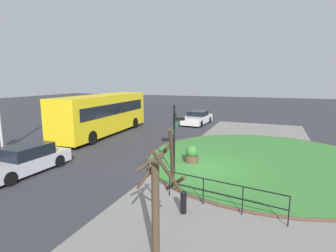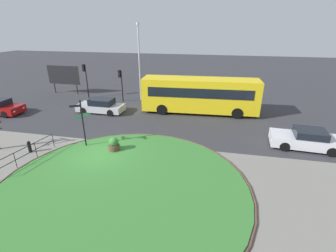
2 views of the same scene
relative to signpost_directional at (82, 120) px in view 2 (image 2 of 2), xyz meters
name	(u,v)px [view 2 (image 2 of 2)]	position (x,y,z in m)	size (l,w,h in m)	color
ground	(100,155)	(1.53, -0.96, -1.96)	(120.00, 120.00, 0.00)	#333338
sidewalk_paving	(85,172)	(1.53, -2.93, -1.95)	(32.00, 8.06, 0.02)	gray
grass_island	(123,187)	(4.25, -3.85, -1.91)	(13.08, 13.08, 0.10)	#387A33
grass_kerb_ring	(123,187)	(4.25, -3.85, -1.91)	(13.39, 13.39, 0.11)	brown
signpost_directional	(82,120)	(0.00, 0.00, 0.00)	(1.26, 0.92, 3.40)	black
bollard_foreground	(29,147)	(-3.19, -1.52, -1.54)	(0.22, 0.22, 0.84)	black
railing_grass_edge	(25,153)	(-2.44, -2.69, -1.29)	(0.77, 4.27, 1.03)	black
bus_yellow	(200,95)	(7.06, 8.87, -0.20)	(10.88, 3.02, 3.29)	yellow
car_near_lane	(101,106)	(-2.22, 6.95, -1.32)	(4.51, 1.89, 1.37)	#B7B7BC
car_far_lane	(306,139)	(14.88, 2.97, -1.33)	(4.64, 2.21, 1.36)	silver
traffic_light_near	(120,79)	(-1.72, 11.00, 0.54)	(0.48, 0.32, 3.40)	black
traffic_light_far	(85,74)	(-6.16, 11.51, 0.82)	(0.49, 0.30, 3.81)	black
lamppost_tall	(139,61)	(0.22, 11.85, 2.38)	(0.32, 0.32, 8.10)	#B7B7BC
billboard_left	(64,75)	(-9.67, 12.64, 0.26)	(4.22, 0.25, 3.38)	black
planter_near_signpost	(114,145)	(2.20, -0.20, -1.51)	(0.76, 0.76, 0.99)	brown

